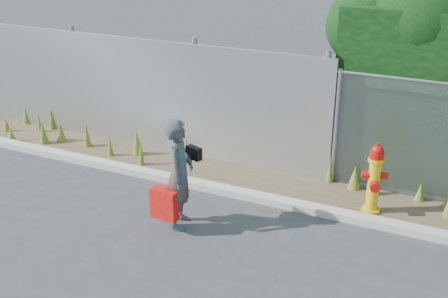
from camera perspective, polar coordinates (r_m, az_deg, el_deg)
ground at (r=7.97m, az=-2.35°, el=-10.60°), size 80.00×80.00×0.00m
curb at (r=9.35m, az=2.72°, el=-4.75°), size 16.00×0.22×0.12m
weed_strip at (r=10.03m, az=2.60°, el=-2.23°), size 16.00×1.33×0.53m
corrugated_fence at (r=11.40m, az=-10.09°, el=5.79°), size 8.50×0.21×2.30m
fire_hydrant at (r=9.01m, az=14.99°, el=-3.03°), size 0.40×0.35×1.18m
woman at (r=8.27m, az=-4.55°, el=-2.52°), size 0.56×0.71×1.71m
red_tote_bag at (r=8.31m, az=-6.08°, el=-5.60°), size 0.42×0.16×0.56m
black_shoulder_bag at (r=8.31m, az=-3.08°, el=-0.39°), size 0.25×0.11×0.19m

